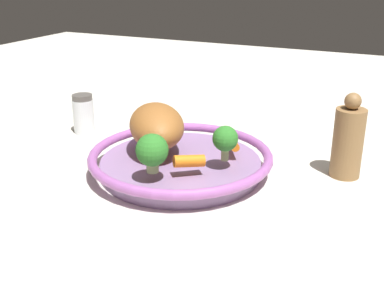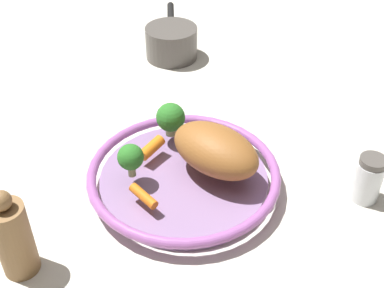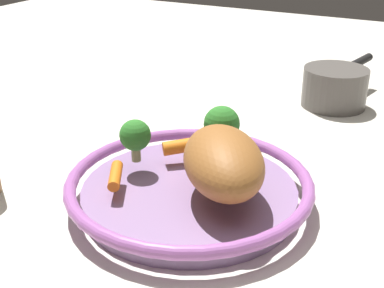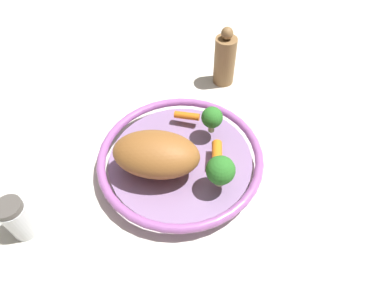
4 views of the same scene
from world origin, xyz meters
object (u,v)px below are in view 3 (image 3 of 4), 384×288
(broccoli_floret_edge, at_px, (224,125))
(saucepan, at_px, (335,87))
(serving_bowl, at_px, (189,189))
(roast_chicken_piece, at_px, (223,162))
(broccoli_floret_mid, at_px, (135,136))
(baby_carrot_center, at_px, (115,176))
(baby_carrot_right, at_px, (181,146))

(broccoli_floret_edge, relative_size, saucepan, 0.29)
(saucepan, bearing_deg, serving_bowl, 170.28)
(roast_chicken_piece, xyz_separation_m, saucepan, (0.44, -0.03, -0.04))
(broccoli_floret_mid, bearing_deg, serving_bowl, -93.52)
(baby_carrot_center, bearing_deg, baby_carrot_right, -16.73)
(serving_bowl, distance_m, baby_carrot_center, 0.09)
(baby_carrot_right, relative_size, broccoli_floret_edge, 0.80)
(serving_bowl, relative_size, broccoli_floret_mid, 5.42)
(baby_carrot_center, xyz_separation_m, baby_carrot_right, (0.11, -0.03, 0.00))
(roast_chicken_piece, bearing_deg, baby_carrot_center, 110.10)
(serving_bowl, bearing_deg, saucepan, -9.72)
(baby_carrot_right, distance_m, broccoli_floret_mid, 0.07)
(broccoli_floret_edge, relative_size, broccoli_floret_mid, 1.05)
(broccoli_floret_mid, bearing_deg, baby_carrot_center, -172.04)
(roast_chicken_piece, height_order, saucepan, roast_chicken_piece)
(roast_chicken_piece, height_order, broccoli_floret_edge, roast_chicken_piece)
(baby_carrot_right, height_order, broccoli_floret_edge, broccoli_floret_edge)
(roast_chicken_piece, bearing_deg, broccoli_floret_mid, 84.24)
(roast_chicken_piece, distance_m, baby_carrot_center, 0.13)
(roast_chicken_piece, relative_size, broccoli_floret_mid, 2.65)
(broccoli_floret_mid, height_order, saucepan, broccoli_floret_mid)
(roast_chicken_piece, bearing_deg, serving_bowl, 80.58)
(saucepan, bearing_deg, baby_carrot_center, 163.14)
(baby_carrot_center, distance_m, broccoli_floret_edge, 0.17)
(serving_bowl, bearing_deg, broccoli_floret_mid, 86.48)
(broccoli_floret_edge, bearing_deg, baby_carrot_center, 152.22)
(broccoli_floret_edge, distance_m, broccoli_floret_mid, 0.12)
(baby_carrot_center, distance_m, saucepan, 0.51)
(baby_carrot_right, bearing_deg, roast_chicken_piece, -124.05)
(roast_chicken_piece, relative_size, baby_carrot_right, 3.14)
(broccoli_floret_mid, relative_size, saucepan, 0.27)
(baby_carrot_center, relative_size, broccoli_floret_mid, 0.89)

